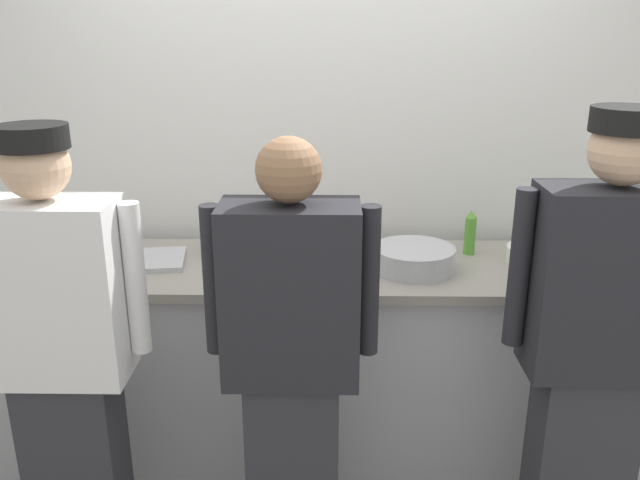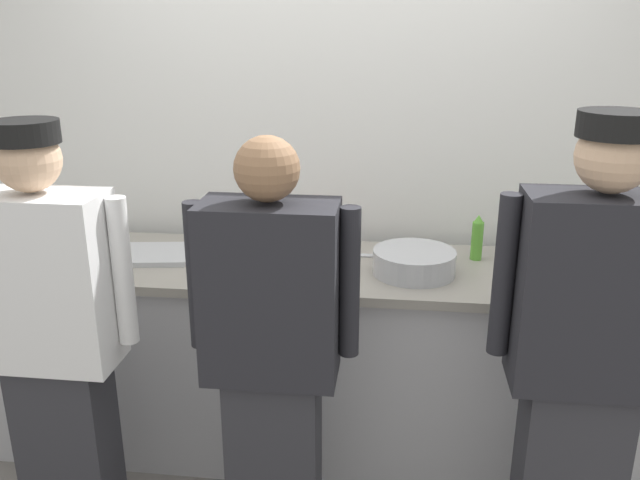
{
  "view_description": "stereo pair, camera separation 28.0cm",
  "coord_description": "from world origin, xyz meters",
  "px_view_note": "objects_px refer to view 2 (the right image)",
  "views": [
    {
      "loc": [
        0.05,
        -2.33,
        1.95
      ],
      "look_at": [
        0.01,
        0.33,
        1.07
      ],
      "focal_mm": 36.38,
      "sensor_mm": 36.0,
      "label": 1
    },
    {
      "loc": [
        0.33,
        -2.31,
        1.95
      ],
      "look_at": [
        0.01,
        0.33,
        1.07
      ],
      "focal_mm": 36.38,
      "sensor_mm": 36.0,
      "label": 2
    }
  ],
  "objects_px": {
    "chef_near_left": "(54,337)",
    "mixing_bowl_steel": "(414,262)",
    "squeeze_bottle_secondary": "(300,238)",
    "chef_far_right": "(584,357)",
    "chef_center": "(272,355)",
    "plate_stack_front": "(539,263)",
    "plate_stack_rear": "(232,244)",
    "ramekin_orange_sauce": "(81,237)",
    "ramekin_red_sauce": "(274,273)",
    "squeeze_bottle_primary": "(603,250)",
    "ramekin_yellow_sauce": "(273,251)",
    "squeeze_bottle_spare": "(477,238)",
    "chefs_knife": "(351,254)",
    "ramekin_green_sauce": "(631,284)",
    "sheet_tray": "(134,254)"
  },
  "relations": [
    {
      "from": "squeeze_bottle_spare",
      "to": "chefs_knife",
      "type": "bearing_deg",
      "value": -177.78
    },
    {
      "from": "mixing_bowl_steel",
      "to": "ramekin_green_sauce",
      "type": "bearing_deg",
      "value": -4.86
    },
    {
      "from": "squeeze_bottle_secondary",
      "to": "chef_center",
      "type": "bearing_deg",
      "value": -88.95
    },
    {
      "from": "chef_center",
      "to": "ramekin_yellow_sauce",
      "type": "xyz_separation_m",
      "value": [
        -0.15,
        0.8,
        0.1
      ]
    },
    {
      "from": "squeeze_bottle_spare",
      "to": "ramekin_yellow_sauce",
      "type": "xyz_separation_m",
      "value": [
        -0.93,
        -0.06,
        -0.08
      ]
    },
    {
      "from": "mixing_bowl_steel",
      "to": "chefs_knife",
      "type": "height_order",
      "value": "mixing_bowl_steel"
    },
    {
      "from": "chef_near_left",
      "to": "mixing_bowl_steel",
      "type": "xyz_separation_m",
      "value": [
        1.28,
        0.66,
        0.1
      ]
    },
    {
      "from": "mixing_bowl_steel",
      "to": "ramekin_orange_sauce",
      "type": "height_order",
      "value": "mixing_bowl_steel"
    },
    {
      "from": "squeeze_bottle_secondary",
      "to": "chefs_knife",
      "type": "distance_m",
      "value": 0.26
    },
    {
      "from": "ramekin_green_sauce",
      "to": "chef_center",
      "type": "bearing_deg",
      "value": -157.13
    },
    {
      "from": "chef_far_right",
      "to": "plate_stack_front",
      "type": "height_order",
      "value": "chef_far_right"
    },
    {
      "from": "plate_stack_rear",
      "to": "chef_center",
      "type": "bearing_deg",
      "value": -67.19
    },
    {
      "from": "squeeze_bottle_secondary",
      "to": "ramekin_green_sauce",
      "type": "distance_m",
      "value": 1.39
    },
    {
      "from": "plate_stack_rear",
      "to": "mixing_bowl_steel",
      "type": "height_order",
      "value": "mixing_bowl_steel"
    },
    {
      "from": "squeeze_bottle_secondary",
      "to": "squeeze_bottle_spare",
      "type": "distance_m",
      "value": 0.8
    },
    {
      "from": "squeeze_bottle_primary",
      "to": "ramekin_yellow_sauce",
      "type": "bearing_deg",
      "value": 178.83
    },
    {
      "from": "chef_near_left",
      "to": "squeeze_bottle_primary",
      "type": "distance_m",
      "value": 2.23
    },
    {
      "from": "chef_center",
      "to": "ramekin_orange_sauce",
      "type": "relative_size",
      "value": 17.72
    },
    {
      "from": "plate_stack_rear",
      "to": "mixing_bowl_steel",
      "type": "distance_m",
      "value": 0.86
    },
    {
      "from": "ramekin_red_sauce",
      "to": "chefs_knife",
      "type": "xyz_separation_m",
      "value": [
        0.3,
        0.33,
        -0.02
      ]
    },
    {
      "from": "chef_near_left",
      "to": "mixing_bowl_steel",
      "type": "distance_m",
      "value": 1.45
    },
    {
      "from": "chef_far_right",
      "to": "plate_stack_front",
      "type": "xyz_separation_m",
      "value": [
        -0.01,
        0.74,
        0.05
      ]
    },
    {
      "from": "ramekin_red_sauce",
      "to": "plate_stack_rear",
      "type": "bearing_deg",
      "value": 129.27
    },
    {
      "from": "chef_center",
      "to": "ramekin_orange_sauce",
      "type": "height_order",
      "value": "chef_center"
    },
    {
      "from": "chef_far_right",
      "to": "mixing_bowl_steel",
      "type": "xyz_separation_m",
      "value": [
        -0.54,
        0.64,
        0.07
      ]
    },
    {
      "from": "sheet_tray",
      "to": "plate_stack_front",
      "type": "bearing_deg",
      "value": 1.51
    },
    {
      "from": "chef_center",
      "to": "chefs_knife",
      "type": "relative_size",
      "value": 5.91
    },
    {
      "from": "squeeze_bottle_spare",
      "to": "ramekin_red_sauce",
      "type": "distance_m",
      "value": 0.94
    },
    {
      "from": "sheet_tray",
      "to": "ramekin_red_sauce",
      "type": "distance_m",
      "value": 0.71
    },
    {
      "from": "squeeze_bottle_primary",
      "to": "ramekin_yellow_sauce",
      "type": "relative_size",
      "value": 2.21
    },
    {
      "from": "mixing_bowl_steel",
      "to": "chef_far_right",
      "type": "bearing_deg",
      "value": -49.65
    },
    {
      "from": "ramekin_orange_sauce",
      "to": "chefs_knife",
      "type": "distance_m",
      "value": 1.34
    },
    {
      "from": "chef_center",
      "to": "plate_stack_front",
      "type": "height_order",
      "value": "chef_center"
    },
    {
      "from": "chef_near_left",
      "to": "chef_far_right",
      "type": "height_order",
      "value": "chef_far_right"
    },
    {
      "from": "chef_center",
      "to": "ramekin_yellow_sauce",
      "type": "height_order",
      "value": "chef_center"
    },
    {
      "from": "chef_near_left",
      "to": "plate_stack_front",
      "type": "distance_m",
      "value": 1.98
    },
    {
      "from": "mixing_bowl_steel",
      "to": "sheet_tray",
      "type": "relative_size",
      "value": 0.69
    },
    {
      "from": "chef_center",
      "to": "ramekin_red_sauce",
      "type": "distance_m",
      "value": 0.53
    },
    {
      "from": "plate_stack_rear",
      "to": "ramekin_orange_sauce",
      "type": "distance_m",
      "value": 0.78
    },
    {
      "from": "chef_center",
      "to": "chefs_knife",
      "type": "xyz_separation_m",
      "value": [
        0.21,
        0.84,
        0.08
      ]
    },
    {
      "from": "squeeze_bottle_spare",
      "to": "ramekin_red_sauce",
      "type": "relative_size",
      "value": 2.23
    },
    {
      "from": "chef_near_left",
      "to": "chef_center",
      "type": "xyz_separation_m",
      "value": [
        0.79,
        0.02,
        -0.03
      ]
    },
    {
      "from": "squeeze_bottle_primary",
      "to": "chefs_knife",
      "type": "distance_m",
      "value": 1.09
    },
    {
      "from": "squeeze_bottle_secondary",
      "to": "chef_near_left",
      "type": "bearing_deg",
      "value": -134.95
    },
    {
      "from": "mixing_bowl_steel",
      "to": "squeeze_bottle_spare",
      "type": "relative_size",
      "value": 1.68
    },
    {
      "from": "ramekin_yellow_sauce",
      "to": "squeeze_bottle_spare",
      "type": "bearing_deg",
      "value": 3.73
    },
    {
      "from": "chef_far_right",
      "to": "mixing_bowl_steel",
      "type": "bearing_deg",
      "value": 130.35
    },
    {
      "from": "chef_center",
      "to": "mixing_bowl_steel",
      "type": "distance_m",
      "value": 0.82
    },
    {
      "from": "squeeze_bottle_primary",
      "to": "ramekin_red_sauce",
      "type": "xyz_separation_m",
      "value": [
        -1.38,
        -0.26,
        -0.07
      ]
    },
    {
      "from": "ramekin_red_sauce",
      "to": "ramekin_green_sauce",
      "type": "bearing_deg",
      "value": 2.57
    }
  ]
}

